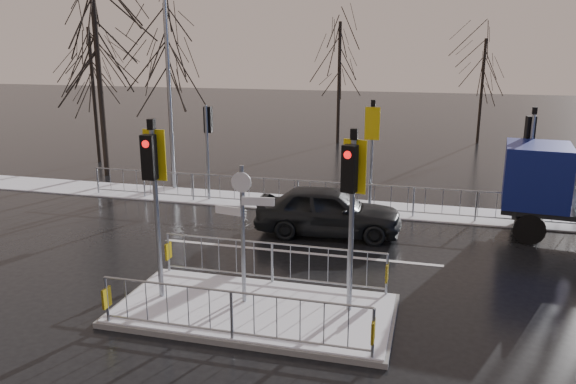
% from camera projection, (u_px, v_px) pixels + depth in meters
% --- Properties ---
extents(ground, '(120.00, 120.00, 0.00)m').
position_uv_depth(ground, '(254.00, 313.00, 12.19)').
color(ground, black).
rests_on(ground, ground).
extents(snow_verge, '(30.00, 2.00, 0.04)m').
position_uv_depth(snow_verge, '(328.00, 206.00, 20.22)').
color(snow_verge, white).
rests_on(snow_verge, ground).
extents(lane_markings, '(8.00, 11.38, 0.01)m').
position_uv_depth(lane_markings, '(250.00, 320.00, 11.88)').
color(lane_markings, silver).
rests_on(lane_markings, ground).
extents(traffic_island, '(6.00, 3.04, 4.15)m').
position_uv_depth(traffic_island, '(254.00, 296.00, 12.10)').
color(traffic_island, '#60605C').
rests_on(traffic_island, ground).
extents(far_kerb_fixtures, '(18.00, 0.65, 3.83)m').
position_uv_depth(far_kerb_fixtures, '(335.00, 182.00, 19.42)').
color(far_kerb_fixtures, gray).
rests_on(far_kerb_fixtures, ground).
extents(car_far_lane, '(4.54, 2.10, 1.51)m').
position_uv_depth(car_far_lane, '(328.00, 211.00, 17.06)').
color(car_far_lane, black).
rests_on(car_far_lane, ground).
extents(flatbed_truck, '(6.19, 2.78, 2.78)m').
position_uv_depth(flatbed_truck, '(566.00, 190.00, 16.59)').
color(flatbed_truck, black).
rests_on(flatbed_truck, ground).
extents(tree_near_a, '(4.75, 4.75, 8.97)m').
position_uv_depth(tree_near_a, '(95.00, 33.00, 23.50)').
color(tree_near_a, black).
rests_on(tree_near_a, ground).
extents(tree_near_b, '(4.00, 4.00, 7.55)m').
position_uv_depth(tree_near_b, '(167.00, 56.00, 24.53)').
color(tree_near_b, black).
rests_on(tree_near_b, ground).
extents(tree_near_c, '(3.50, 3.50, 6.61)m').
position_uv_depth(tree_near_c, '(92.00, 69.00, 26.74)').
color(tree_near_c, black).
rests_on(tree_near_c, ground).
extents(tree_far_a, '(3.75, 3.75, 7.08)m').
position_uv_depth(tree_far_a, '(339.00, 59.00, 32.02)').
color(tree_far_a, black).
rests_on(tree_far_a, ground).
extents(tree_far_b, '(3.25, 3.25, 6.14)m').
position_uv_depth(tree_far_b, '(483.00, 71.00, 32.08)').
color(tree_far_b, black).
rests_on(tree_far_b, ground).
extents(street_lamp_left, '(1.25, 0.18, 8.20)m').
position_uv_depth(street_lamp_left, '(170.00, 76.00, 21.51)').
color(street_lamp_left, gray).
rests_on(street_lamp_left, ground).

